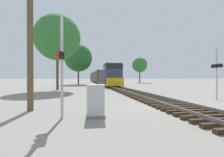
{
  "coord_description": "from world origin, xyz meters",
  "views": [
    {
      "loc": [
        -5.19,
        -9.72,
        1.7
      ],
      "look_at": [
        -2.57,
        5.8,
        1.61
      ],
      "focal_mm": 28.0,
      "sensor_mm": 36.0,
      "label": 1
    }
  ],
  "objects_px": {
    "tree_deep_background": "(140,65)",
    "tree_mid_background": "(78,58)",
    "relay_cabinet": "(95,101)",
    "utility_pole": "(30,25)",
    "freight_train": "(98,77)",
    "crossing_signal_far": "(217,68)",
    "tree_far_right": "(57,37)",
    "crossing_signal_near": "(61,58)"
  },
  "relations": [
    {
      "from": "utility_pole",
      "to": "tree_mid_background",
      "type": "xyz_separation_m",
      "value": [
        1.6,
        34.23,
        2.14
      ]
    },
    {
      "from": "crossing_signal_far",
      "to": "tree_mid_background",
      "type": "distance_m",
      "value": 33.93
    },
    {
      "from": "crossing_signal_far",
      "to": "tree_mid_background",
      "type": "height_order",
      "value": "tree_mid_background"
    },
    {
      "from": "utility_pole",
      "to": "tree_far_right",
      "type": "distance_m",
      "value": 15.47
    },
    {
      "from": "crossing_signal_far",
      "to": "relay_cabinet",
      "type": "bearing_deg",
      "value": 113.13
    },
    {
      "from": "utility_pole",
      "to": "tree_mid_background",
      "type": "height_order",
      "value": "tree_mid_background"
    },
    {
      "from": "freight_train",
      "to": "crossing_signal_far",
      "type": "bearing_deg",
      "value": -83.76
    },
    {
      "from": "crossing_signal_far",
      "to": "tree_mid_background",
      "type": "relative_size",
      "value": 0.42
    },
    {
      "from": "relay_cabinet",
      "to": "utility_pole",
      "type": "distance_m",
      "value": 5.26
    },
    {
      "from": "freight_train",
      "to": "tree_mid_background",
      "type": "relative_size",
      "value": 6.29
    },
    {
      "from": "freight_train",
      "to": "relay_cabinet",
      "type": "xyz_separation_m",
      "value": [
        -4.65,
        -50.89,
        -1.22
      ]
    },
    {
      "from": "crossing_signal_near",
      "to": "tree_deep_background",
      "type": "xyz_separation_m",
      "value": [
        19.19,
        46.93,
        3.29
      ]
    },
    {
      "from": "crossing_signal_near",
      "to": "tree_mid_background",
      "type": "bearing_deg",
      "value": 173.84
    },
    {
      "from": "crossing_signal_far",
      "to": "tree_deep_background",
      "type": "bearing_deg",
      "value": -12.68
    },
    {
      "from": "crossing_signal_near",
      "to": "relay_cabinet",
      "type": "xyz_separation_m",
      "value": [
        1.41,
        -0.05,
        -1.8
      ]
    },
    {
      "from": "freight_train",
      "to": "relay_cabinet",
      "type": "height_order",
      "value": "freight_train"
    },
    {
      "from": "relay_cabinet",
      "to": "crossing_signal_near",
      "type": "bearing_deg",
      "value": 178.14
    },
    {
      "from": "relay_cabinet",
      "to": "utility_pole",
      "type": "height_order",
      "value": "utility_pole"
    },
    {
      "from": "relay_cabinet",
      "to": "tree_mid_background",
      "type": "distance_m",
      "value": 36.78
    },
    {
      "from": "relay_cabinet",
      "to": "crossing_signal_far",
      "type": "bearing_deg",
      "value": 25.06
    },
    {
      "from": "crossing_signal_far",
      "to": "relay_cabinet",
      "type": "distance_m",
      "value": 10.88
    },
    {
      "from": "freight_train",
      "to": "utility_pole",
      "type": "xyz_separation_m",
      "value": [
        -7.82,
        -48.83,
        2.45
      ]
    },
    {
      "from": "tree_far_right",
      "to": "freight_train",
      "type": "bearing_deg",
      "value": 75.69
    },
    {
      "from": "tree_far_right",
      "to": "tree_mid_background",
      "type": "xyz_separation_m",
      "value": [
        2.36,
        19.04,
        -0.65
      ]
    },
    {
      "from": "crossing_signal_far",
      "to": "relay_cabinet",
      "type": "height_order",
      "value": "crossing_signal_far"
    },
    {
      "from": "tree_far_right",
      "to": "tree_deep_background",
      "type": "height_order",
      "value": "tree_far_right"
    },
    {
      "from": "utility_pole",
      "to": "tree_deep_background",
      "type": "relative_size",
      "value": 1.03
    },
    {
      "from": "freight_train",
      "to": "crossing_signal_near",
      "type": "height_order",
      "value": "crossing_signal_near"
    },
    {
      "from": "crossing_signal_far",
      "to": "utility_pole",
      "type": "relative_size",
      "value": 0.49
    },
    {
      "from": "crossing_signal_far",
      "to": "tree_far_right",
      "type": "height_order",
      "value": "tree_far_right"
    },
    {
      "from": "freight_train",
      "to": "tree_far_right",
      "type": "distance_m",
      "value": 35.11
    },
    {
      "from": "utility_pole",
      "to": "tree_mid_background",
      "type": "distance_m",
      "value": 34.34
    },
    {
      "from": "crossing_signal_far",
      "to": "tree_deep_background",
      "type": "height_order",
      "value": "tree_deep_background"
    },
    {
      "from": "tree_far_right",
      "to": "tree_deep_background",
      "type": "xyz_separation_m",
      "value": [
        21.71,
        29.73,
        -1.36
      ]
    },
    {
      "from": "tree_far_right",
      "to": "tree_deep_background",
      "type": "bearing_deg",
      "value": 53.86
    },
    {
      "from": "crossing_signal_far",
      "to": "tree_far_right",
      "type": "distance_m",
      "value": 19.22
    },
    {
      "from": "tree_deep_background",
      "to": "utility_pole",
      "type": "bearing_deg",
      "value": -115.0
    },
    {
      "from": "tree_deep_background",
      "to": "tree_mid_background",
      "type": "bearing_deg",
      "value": -151.08
    },
    {
      "from": "crossing_signal_near",
      "to": "tree_mid_background",
      "type": "height_order",
      "value": "tree_mid_background"
    },
    {
      "from": "relay_cabinet",
      "to": "tree_far_right",
      "type": "bearing_deg",
      "value": 102.81
    },
    {
      "from": "tree_mid_background",
      "to": "tree_far_right",
      "type": "bearing_deg",
      "value": -97.06
    },
    {
      "from": "freight_train",
      "to": "relay_cabinet",
      "type": "relative_size",
      "value": 44.51
    }
  ]
}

